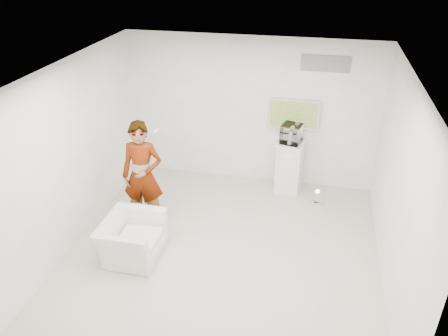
# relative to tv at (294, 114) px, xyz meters

# --- Properties ---
(room) EXTENTS (5.01, 5.01, 3.00)m
(room) POSITION_rel_tv_xyz_m (-0.85, -2.45, -0.05)
(room) COLOR #A9A39B
(room) RESTS_ON ground
(tv) EXTENTS (1.00, 0.08, 0.60)m
(tv) POSITION_rel_tv_xyz_m (0.00, 0.00, 0.00)
(tv) COLOR silver
(tv) RESTS_ON room
(logo_decal) EXTENTS (0.90, 0.02, 0.30)m
(logo_decal) POSITION_rel_tv_xyz_m (0.50, 0.04, 1.00)
(logo_decal) COLOR slate
(logo_decal) RESTS_ON room
(person) EXTENTS (0.75, 0.53, 1.95)m
(person) POSITION_rel_tv_xyz_m (-2.39, -1.97, -0.57)
(person) COLOR silver
(person) RESTS_ON room
(armchair) EXTENTS (0.90, 1.02, 0.66)m
(armchair) POSITION_rel_tv_xyz_m (-2.27, -2.87, -1.22)
(armchair) COLOR silver
(armchair) RESTS_ON room
(pedestal) EXTENTS (0.58, 0.58, 1.07)m
(pedestal) POSITION_rel_tv_xyz_m (0.01, -0.29, -1.01)
(pedestal) COLOR silver
(pedestal) RESTS_ON room
(floor_uplight) EXTENTS (0.25, 0.25, 0.30)m
(floor_uplight) POSITION_rel_tv_xyz_m (0.61, -0.69, -1.40)
(floor_uplight) COLOR silver
(floor_uplight) RESTS_ON room
(vitrine) EXTENTS (0.44, 0.44, 0.37)m
(vitrine) POSITION_rel_tv_xyz_m (0.01, -0.29, -0.29)
(vitrine) COLOR silver
(vitrine) RESTS_ON pedestal
(console) EXTENTS (0.09, 0.18, 0.23)m
(console) POSITION_rel_tv_xyz_m (0.01, -0.29, -0.36)
(console) COLOR silver
(console) RESTS_ON pedestal
(wii_remote) EXTENTS (0.06, 0.13, 0.03)m
(wii_remote) POSITION_rel_tv_xyz_m (-2.15, -1.80, 0.21)
(wii_remote) COLOR silver
(wii_remote) RESTS_ON person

